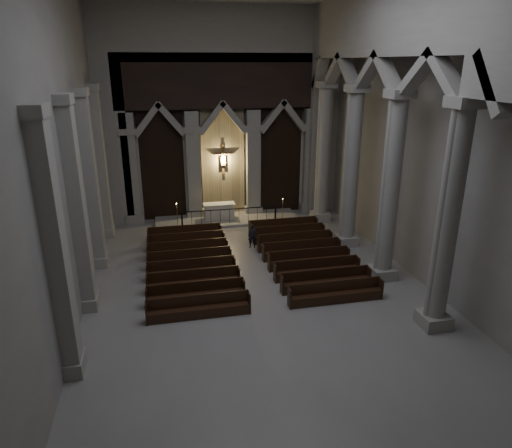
{
  "coord_description": "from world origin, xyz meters",
  "views": [
    {
      "loc": [
        -3.75,
        -15.15,
        9.0
      ],
      "look_at": [
        0.15,
        3.0,
        2.4
      ],
      "focal_mm": 32.0,
      "sensor_mm": 36.0,
      "label": 1
    }
  ],
  "objects_px": {
    "altar_rail": "(230,214)",
    "worshipper": "(252,236)",
    "pews": "(249,262)",
    "candle_stand_left": "(178,222)",
    "altar": "(219,211)",
    "candle_stand_right": "(282,215)"
  },
  "relations": [
    {
      "from": "altar_rail",
      "to": "worshipper",
      "type": "height_order",
      "value": "worshipper"
    },
    {
      "from": "altar_rail",
      "to": "pews",
      "type": "distance_m",
      "value": 5.79
    },
    {
      "from": "candle_stand_left",
      "to": "pews",
      "type": "relative_size",
      "value": 0.16
    },
    {
      "from": "candle_stand_left",
      "to": "altar_rail",
      "type": "bearing_deg",
      "value": -4.67
    },
    {
      "from": "altar_rail",
      "to": "worshipper",
      "type": "bearing_deg",
      "value": -79.53
    },
    {
      "from": "altar",
      "to": "pews",
      "type": "bearing_deg",
      "value": -86.06
    },
    {
      "from": "worshipper",
      "to": "candle_stand_right",
      "type": "bearing_deg",
      "value": 72.48
    },
    {
      "from": "altar",
      "to": "worshipper",
      "type": "relative_size",
      "value": 1.5
    },
    {
      "from": "altar_rail",
      "to": "pews",
      "type": "xyz_separation_m",
      "value": [
        0.0,
        -5.77,
        -0.44
      ]
    },
    {
      "from": "candle_stand_left",
      "to": "pews",
      "type": "xyz_separation_m",
      "value": [
        2.98,
        -6.01,
        -0.13
      ]
    },
    {
      "from": "altar_rail",
      "to": "candle_stand_left",
      "type": "height_order",
      "value": "candle_stand_left"
    },
    {
      "from": "candle_stand_left",
      "to": "worshipper",
      "type": "xyz_separation_m",
      "value": [
        3.61,
        -3.68,
        0.21
      ]
    },
    {
      "from": "altar",
      "to": "candle_stand_right",
      "type": "height_order",
      "value": "candle_stand_right"
    },
    {
      "from": "candle_stand_left",
      "to": "altar",
      "type": "bearing_deg",
      "value": 17.33
    },
    {
      "from": "altar_rail",
      "to": "pews",
      "type": "bearing_deg",
      "value": -90.0
    },
    {
      "from": "candle_stand_right",
      "to": "worshipper",
      "type": "height_order",
      "value": "candle_stand_right"
    },
    {
      "from": "pews",
      "to": "altar",
      "type": "bearing_deg",
      "value": 93.94
    },
    {
      "from": "altar",
      "to": "altar_rail",
      "type": "relative_size",
      "value": 0.34
    },
    {
      "from": "candle_stand_right",
      "to": "pews",
      "type": "height_order",
      "value": "candle_stand_right"
    },
    {
      "from": "worshipper",
      "to": "altar_rail",
      "type": "bearing_deg",
      "value": 118.0
    },
    {
      "from": "altar_rail",
      "to": "pews",
      "type": "relative_size",
      "value": 0.6
    },
    {
      "from": "altar",
      "to": "candle_stand_right",
      "type": "distance_m",
      "value": 3.79
    }
  ]
}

